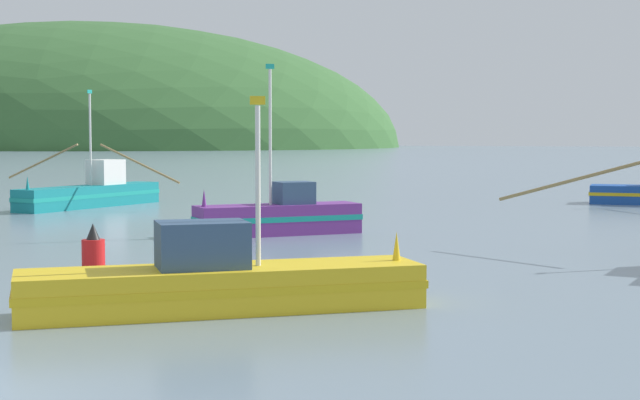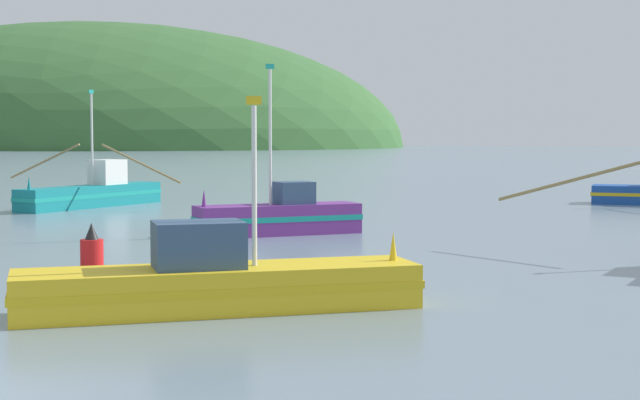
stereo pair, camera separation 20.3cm
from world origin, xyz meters
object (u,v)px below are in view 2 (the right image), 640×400
object	(u,v)px
fishing_boat_yellow	(217,283)
fishing_boat_teal	(93,193)
channel_buoy	(92,251)
fishing_boat_purple	(279,217)

from	to	relation	value
fishing_boat_yellow	fishing_boat_teal	bearing A→B (deg)	92.06
fishing_boat_teal	channel_buoy	distance (m)	25.86
fishing_boat_purple	channel_buoy	distance (m)	11.53
channel_buoy	fishing_boat_yellow	bearing A→B (deg)	-39.63
channel_buoy	fishing_boat_teal	bearing A→B (deg)	119.96
fishing_boat_yellow	channel_buoy	world-z (taller)	fishing_boat_yellow
fishing_boat_purple	channel_buoy	bearing A→B (deg)	40.09
fishing_boat_teal	fishing_boat_yellow	xyz separation A→B (m)	(19.23, -27.63, -0.15)
fishing_boat_teal	fishing_boat_purple	world-z (taller)	fishing_boat_purple
fishing_boat_teal	fishing_boat_purple	distance (m)	18.56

